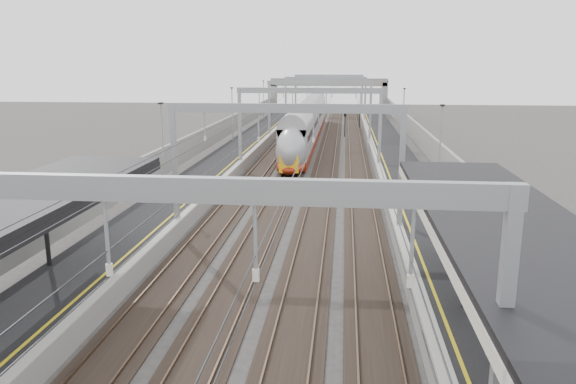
% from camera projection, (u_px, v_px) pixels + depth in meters
% --- Properties ---
extents(platform_left, '(4.00, 120.00, 1.00)m').
position_uv_depth(platform_left, '(229.00, 160.00, 54.83)').
color(platform_left, black).
rests_on(platform_left, ground).
extents(platform_right, '(4.00, 120.00, 1.00)m').
position_uv_depth(platform_right, '(395.00, 163.00, 53.26)').
color(platform_right, black).
rests_on(platform_right, ground).
extents(tracks, '(11.40, 140.00, 0.20)m').
position_uv_depth(tracks, '(311.00, 166.00, 54.15)').
color(tracks, black).
rests_on(tracks, ground).
extents(overhead_line, '(13.00, 140.00, 6.60)m').
position_uv_depth(overhead_line, '(315.00, 98.00, 59.19)').
color(overhead_line, gray).
rests_on(overhead_line, platform_left).
extents(overbridge, '(22.00, 2.20, 6.90)m').
position_uv_depth(overbridge, '(329.00, 87.00, 106.29)').
color(overbridge, gray).
rests_on(overbridge, ground).
extents(wall_left, '(0.30, 120.00, 3.20)m').
position_uv_depth(wall_left, '(197.00, 148.00, 54.90)').
color(wall_left, gray).
rests_on(wall_left, ground).
extents(wall_right, '(0.30, 120.00, 3.20)m').
position_uv_depth(wall_right, '(430.00, 152.00, 52.70)').
color(wall_right, gray).
rests_on(wall_right, ground).
extents(train, '(2.67, 48.71, 4.23)m').
position_uv_depth(train, '(307.00, 126.00, 69.63)').
color(train, maroon).
rests_on(train, ground).
extents(bench, '(1.05, 1.85, 0.93)m').
position_uv_depth(bench, '(475.00, 296.00, 20.18)').
color(bench, black).
rests_on(bench, platform_right).
extents(signal_green, '(0.32, 0.32, 3.48)m').
position_uv_depth(signal_green, '(286.00, 115.00, 80.36)').
color(signal_green, black).
rests_on(signal_green, ground).
extents(signal_red_near, '(0.32, 0.32, 3.48)m').
position_uv_depth(signal_red_near, '(345.00, 119.00, 75.04)').
color(signal_red_near, black).
rests_on(signal_red_near, ground).
extents(signal_red_far, '(0.32, 0.32, 3.48)m').
position_uv_depth(signal_red_far, '(360.00, 112.00, 85.06)').
color(signal_red_far, black).
rests_on(signal_red_far, ground).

